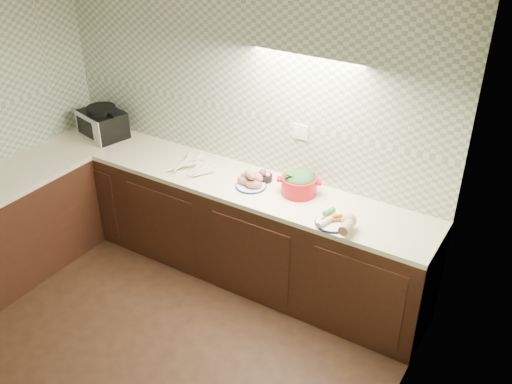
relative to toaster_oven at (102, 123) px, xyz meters
The scene contains 8 objects.
room 2.18m from the toaster_oven, 48.08° to the right, with size 3.60×3.60×2.60m.
counter 1.28m from the toaster_oven, 50.69° to the right, with size 3.60×3.60×0.90m.
toaster_oven is the anchor object (origin of this frame).
parsnip_pile 1.10m from the toaster_oven, ahead, with size 0.40×0.39×0.07m.
sweet_potato_plate 1.69m from the toaster_oven, ahead, with size 0.25×0.25×0.15m.
onion_bowl 1.73m from the toaster_oven, ahead, with size 0.13×0.13×0.10m.
dutch_oven 2.06m from the toaster_oven, ahead, with size 0.36×0.36×0.20m.
veg_plate 2.54m from the toaster_oven, ahead, with size 0.32×0.26×0.12m.
Camera 1 is at (2.39, -1.86, 3.16)m, focal length 40.00 mm.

